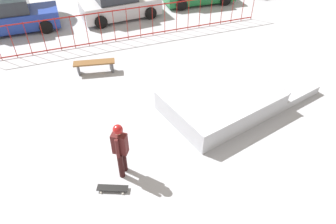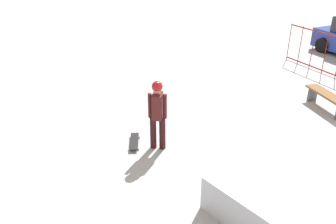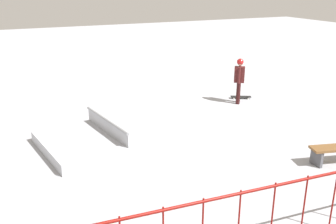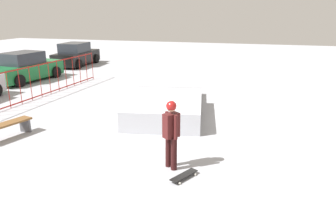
{
  "view_description": "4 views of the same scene",
  "coord_description": "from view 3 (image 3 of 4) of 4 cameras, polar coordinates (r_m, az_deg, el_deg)",
  "views": [
    {
      "loc": [
        -4.06,
        -6.84,
        6.55
      ],
      "look_at": [
        -1.26,
        -0.61,
        0.9
      ],
      "focal_mm": 32.47,
      "sensor_mm": 36.0,
      "label": 1
    },
    {
      "loc": [
        3.48,
        -4.87,
        4.56
      ],
      "look_at": [
        -2.8,
        -1.31,
        1.0
      ],
      "focal_mm": 37.68,
      "sensor_mm": 36.0,
      "label": 2
    },
    {
      "loc": [
        5.18,
        10.03,
        4.44
      ],
      "look_at": [
        0.62,
        -0.05,
        0.6
      ],
      "focal_mm": 40.45,
      "sensor_mm": 36.0,
      "label": 3
    },
    {
      "loc": [
        -10.07,
        -3.42,
        3.74
      ],
      "look_at": [
        -1.29,
        -0.92,
        0.9
      ],
      "focal_mm": 34.94,
      "sensor_mm": 36.0,
      "label": 4
    }
  ],
  "objects": [
    {
      "name": "skate_ramp",
      "position": [
        11.63,
        -3.3,
        -1.67
      ],
      "size": [
        5.76,
        3.48,
        0.74
      ],
      "rotation": [
        0.0,
        0.0,
        0.17
      ],
      "color": "#B0B3BB",
      "rests_on": "ground"
    },
    {
      "name": "skateboard",
      "position": [
        15.35,
        10.91,
        2.27
      ],
      "size": [
        0.8,
        0.54,
        0.09
      ],
      "rotation": [
        0.0,
        0.0,
        2.67
      ],
      "color": "black",
      "rests_on": "ground"
    },
    {
      "name": "skater",
      "position": [
        14.52,
        10.69,
        5.14
      ],
      "size": [
        0.44,
        0.4,
        1.73
      ],
      "rotation": [
        0.0,
        0.0,
        2.5
      ],
      "color": "black",
      "rests_on": "ground"
    },
    {
      "name": "ground_plane",
      "position": [
        12.13,
        2.75,
        -2.35
      ],
      "size": [
        60.0,
        60.0,
        0.0
      ],
      "primitive_type": "plane",
      "color": "#A8AAB2"
    }
  ]
}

